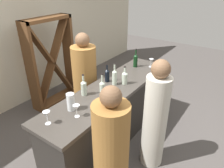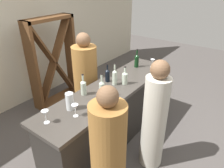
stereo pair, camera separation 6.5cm
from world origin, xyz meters
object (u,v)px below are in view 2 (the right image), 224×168
wine_bottle_far_right_dark_green (137,60)px  wine_glass_near_left (152,61)px  wine_bottle_second_left_clear_pale (102,88)px  water_pitcher (70,101)px  wine_bottle_center_clear_pale (115,77)px  wine_bottle_rightmost_clear_pale (125,78)px  person_center_guest (154,119)px  wine_glass_near_center (75,108)px  person_right_guest (86,86)px  wine_glass_near_right (45,114)px  person_left_guest (108,160)px  wine_rack (54,62)px  wine_bottle_leftmost_clear_pale (83,87)px  wine_bottle_second_right_near_black (107,75)px

wine_bottle_far_right_dark_green → wine_glass_near_left: (0.15, -0.23, -0.01)m
wine_bottle_second_left_clear_pale → water_pitcher: wine_bottle_second_left_clear_pale is taller
wine_bottle_center_clear_pale → wine_bottle_rightmost_clear_pale: size_ratio=1.20×
wine_bottle_far_right_dark_green → person_center_guest: person_center_guest is taller
wine_bottle_far_right_dark_green → wine_glass_near_center: wine_bottle_far_right_dark_green is taller
wine_glass_near_left → person_right_guest: bearing=141.7°
wine_bottle_center_clear_pale → wine_glass_near_left: wine_bottle_center_clear_pale is taller
wine_glass_near_right → wine_bottle_rightmost_clear_pale: bearing=-7.9°
wine_glass_near_right → person_left_guest: person_left_guest is taller
wine_bottle_center_clear_pale → wine_bottle_far_right_dark_green: bearing=6.2°
wine_bottle_center_clear_pale → wine_bottle_far_right_dark_green: size_ratio=1.03×
wine_bottle_second_left_clear_pale → wine_glass_near_right: (-0.78, 0.15, -0.02)m
wine_rack → person_right_guest: wine_rack is taller
wine_rack → person_center_guest: wine_rack is taller
wine_bottle_second_left_clear_pale → wine_bottle_far_right_dark_green: bearing=8.0°
wine_bottle_leftmost_clear_pale → person_left_guest: bearing=-123.2°
water_pitcher → person_left_guest: 0.80m
wine_bottle_rightmost_clear_pale → wine_glass_near_left: size_ratio=1.87×
wine_bottle_leftmost_clear_pale → wine_glass_near_left: wine_bottle_leftmost_clear_pale is taller
wine_bottle_second_left_clear_pale → wine_bottle_second_right_near_black: (0.41, 0.22, -0.02)m
water_pitcher → wine_glass_near_left: bearing=-6.3°
wine_bottle_second_left_clear_pale → wine_bottle_center_clear_pale: (0.39, 0.08, -0.00)m
wine_glass_near_left → water_pitcher: 1.76m
wine_bottle_leftmost_clear_pale → wine_rack: bearing=64.8°
wine_bottle_rightmost_clear_pale → wine_glass_near_right: wine_bottle_rightmost_clear_pale is taller
wine_rack → wine_bottle_rightmost_clear_pale: bearing=-93.6°
wine_glass_near_left → wine_bottle_leftmost_clear_pale: bearing=167.7°
wine_bottle_leftmost_clear_pale → wine_bottle_second_right_near_black: 0.50m
wine_bottle_second_right_near_black → wine_rack: bearing=82.7°
wine_rack → wine_bottle_center_clear_pale: (-0.21, -1.63, 0.22)m
wine_bottle_leftmost_clear_pale → wine_bottle_second_left_clear_pale: wine_bottle_second_left_clear_pale is taller
wine_bottle_second_right_near_black → wine_bottle_rightmost_clear_pale: bearing=-72.4°
wine_bottle_rightmost_clear_pale → person_left_guest: person_left_guest is taller
wine_glass_near_left → person_center_guest: (-1.05, -0.59, -0.33)m
wine_bottle_center_clear_pale → person_left_guest: person_left_guest is taller
wine_bottle_rightmost_clear_pale → wine_glass_near_center: (-1.00, 0.01, 0.01)m
wine_rack → wine_bottle_center_clear_pale: bearing=-97.3°
wine_glass_near_right → person_left_guest: size_ratio=0.10×
wine_rack → person_left_guest: wine_rack is taller
person_left_guest → person_right_guest: person_right_guest is taller
water_pitcher → wine_glass_near_center: bearing=-113.1°
water_pitcher → wine_bottle_second_left_clear_pale: bearing=-16.2°
person_center_guest → wine_bottle_far_right_dark_green: bearing=-48.8°
wine_glass_near_left → wine_bottle_rightmost_clear_pale: bearing=177.7°
wine_glass_near_center → person_left_guest: (-0.12, -0.55, -0.35)m
water_pitcher → person_left_guest: bearing=-104.6°
wine_rack → wine_bottle_rightmost_clear_pale: wine_rack is taller
wine_glass_near_center → person_right_guest: bearing=37.3°
wine_bottle_leftmost_clear_pale → person_center_guest: (0.34, -0.90, -0.34)m
wine_bottle_second_right_near_black → wine_glass_near_center: wine_bottle_second_right_near_black is taller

